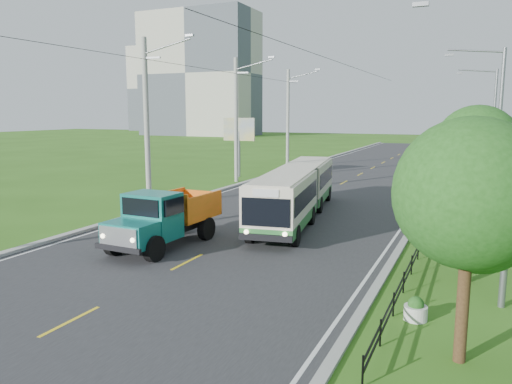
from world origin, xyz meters
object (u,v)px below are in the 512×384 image
Objects in this scene: pole_mid at (237,120)px; bus at (297,189)px; planter_front at (416,310)px; planter_far at (456,189)px; tree_back at (479,139)px; tree_second at (475,178)px; tree_third at (478,151)px; streetlight_far at (491,122)px; streetlight_mid at (496,127)px; planter_mid at (450,209)px; pole_far at (288,118)px; dump_truck at (164,215)px; billboard_left at (239,133)px; tree_front at (473,201)px; tree_fifth at (479,140)px; planter_near at (438,242)px; tree_fourth at (478,151)px; streetlight_near at (508,140)px; pole_near at (147,122)px.

pole_mid reaches higher than bus.
planter_far is (0.00, 24.00, 0.00)m from planter_front.
pole_mid is 18.89m from tree_back.
tree_second is 0.38× the size of bus.
tree_third is at bearing -35.36° from pole_mid.
streetlight_far is 13.54× the size of planter_far.
streetlight_mid is 0.64× the size of bus.
streetlight_mid is at bearing 0.00° from planter_mid.
pole_far is at bearing 115.72° from planter_front.
pole_far reaches higher than dump_truck.
pole_far is 1.92× the size of billboard_left.
pole_far is 25.70m from bus.
planter_mid is at bearing -48.41° from pole_far.
tree_third reaches higher than bus.
billboard_left is (-1.24, 3.00, -1.23)m from pole_mid.
pole_far is 35.82m from tree_second.
tree_front is 33.92m from billboard_left.
streetlight_mid is at bearing -82.71° from tree_fifth.
pole_far is 1.10× the size of streetlight_mid.
planter_near is at bearing 97.26° from tree_front.
tree_fifth reaches higher than planter_mid.
tree_front reaches higher than tree_back.
billboard_left is (-19.36, 27.86, 0.15)m from tree_front.
planter_front is at bearing -94.45° from tree_fourth.
billboard_left reaches higher than planter_mid.
pole_far is 1.72× the size of tree_fifth.
streetlight_near is at bearing -4.77° from dump_truck.
bus is (-8.76, 13.18, -2.10)m from tree_front.
tree_back is at bearing 90.00° from tree_second.
streetlight_near is 14.88m from planter_mid.
tree_front reaches higher than planter_mid.
pole_near is 10.34m from dump_truck.
tree_front is at bearing -82.74° from planter_near.
planter_front is 11.32m from dump_truck.
planter_far is (0.00, 16.00, 0.00)m from planter_near.
tree_fifth is at bearing 41.82° from bus.
streetlight_near reaches higher than planter_far.
streetlight_far is (0.00, 28.00, 0.00)m from streetlight_near.
tree_back is 0.61× the size of streetlight_near.
tree_back is (-0.00, 30.00, -0.07)m from tree_front.
tree_second is 11.49m from bus.
tree_front is (18.12, -24.86, -1.37)m from pole_mid.
planter_mid is at bearing 90.00° from planter_near.
tree_second is at bearing -90.00° from tree_fifth.
planter_far is (-2.04, -6.00, -4.62)m from streetlight_far.
planter_far is at bearing 90.00° from planter_near.
pole_far is 1.10× the size of streetlight_far.
planter_near and planter_far have the same top height.
streetlight_far is at bearing 71.20° from planter_far.
tree_fifth is (18.12, -12.86, -1.24)m from pole_far.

